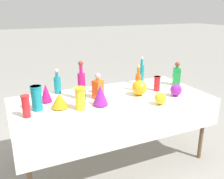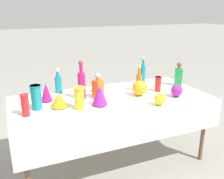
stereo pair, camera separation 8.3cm
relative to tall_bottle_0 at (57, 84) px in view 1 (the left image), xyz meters
name	(u,v)px [view 1 (the left image)]	position (x,y,z in m)	size (l,w,h in m)	color
ground_plane	(112,159)	(0.48, -0.41, -0.87)	(40.00, 40.00, 0.00)	gray
display_table	(113,104)	(0.48, -0.45, -0.17)	(2.09, 1.00, 0.76)	white
tall_bottle_0	(57,84)	(0.00, 0.00, 0.00)	(0.08, 0.08, 0.29)	teal
tall_bottle_1	(82,84)	(0.19, -0.30, 0.05)	(0.08, 0.08, 0.41)	#C61972
tall_bottle_2	(138,81)	(0.87, -0.31, 0.01)	(0.06, 0.06, 0.31)	orange
tall_bottle_3	(141,73)	(1.03, -0.11, 0.03)	(0.06, 0.06, 0.36)	teal
square_decanter_0	(98,88)	(0.35, -0.34, 0.00)	(0.12, 0.12, 0.28)	orange
square_decanter_1	(177,75)	(1.42, -0.31, 0.01)	(0.12, 0.12, 0.29)	#198C38
slender_vase_0	(157,83)	(1.07, -0.40, -0.02)	(0.08, 0.08, 0.17)	red
slender_vase_1	(26,106)	(-0.40, -0.53, -0.01)	(0.08, 0.08, 0.20)	red
slender_vase_2	(80,98)	(0.08, -0.56, 0.00)	(0.11, 0.11, 0.22)	yellow
slender_vase_3	(37,98)	(-0.29, -0.41, 0.01)	(0.11, 0.11, 0.24)	teal
slender_vase_4	(99,86)	(0.42, -0.19, -0.03)	(0.08, 0.08, 0.15)	teal
fluted_vase_0	(46,93)	(-0.17, -0.23, -0.01)	(0.12, 0.12, 0.19)	#C61972
fluted_vase_1	(60,100)	(-0.09, -0.45, -0.03)	(0.17, 0.17, 0.15)	orange
fluted_vase_2	(100,95)	(0.30, -0.55, 0.00)	(0.16, 0.16, 0.21)	purple
round_bowl_0	(160,98)	(0.84, -0.79, -0.05)	(0.12, 0.12, 0.13)	yellow
round_bowl_1	(176,90)	(1.15, -0.65, -0.04)	(0.13, 0.13, 0.14)	purple
round_bowl_2	(139,88)	(0.80, -0.46, -0.02)	(0.16, 0.16, 0.17)	orange
price_tag_left	(169,103)	(0.93, -0.81, -0.09)	(0.05, 0.01, 0.04)	white
price_tag_center	(60,125)	(-0.18, -0.85, -0.10)	(0.06, 0.01, 0.04)	white
price_tag_right	(174,101)	(1.00, -0.81, -0.09)	(0.05, 0.01, 0.04)	white
cardboard_box_behind_left	(110,104)	(1.04, 0.85, -0.73)	(0.57, 0.48, 0.37)	tan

